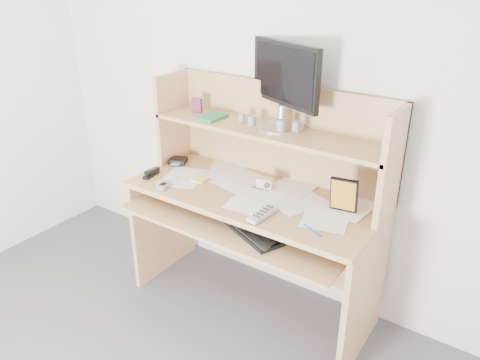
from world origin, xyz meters
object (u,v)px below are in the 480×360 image
Objects in this scene: tv_remote at (263,214)px; game_case at (344,195)px; monitor at (284,83)px; keyboard at (251,230)px; desk at (260,197)px.

game_case reaches higher than tv_remote.
game_case is at bearing 4.67° from monitor.
keyboard is 2.14× the size of tv_remote.
tv_remote is 0.40× the size of monitor.
monitor is (-0.44, 0.15, 0.47)m from game_case.
tv_remote is (0.06, 0.02, 0.10)m from keyboard.
keyboard is at bearing -153.39° from game_case.
desk is 7.09× the size of tv_remote.
desk is 3.31× the size of keyboard.
game_case is at bearing 60.27° from keyboard.
keyboard is (0.13, -0.29, -0.03)m from desk.
game_case is at bearing 44.56° from tv_remote.
monitor is (0.05, 0.13, 0.63)m from desk.
monitor is at bearing 113.34° from tv_remote.
desk is 2.84× the size of monitor.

